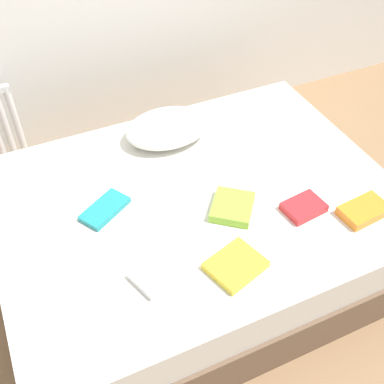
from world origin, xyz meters
name	(u,v)px	position (x,y,z in m)	size (l,w,h in m)	color
ground_plane	(196,258)	(0.00, 0.00, 0.00)	(8.00, 8.00, 0.00)	#93704C
bed	(196,229)	(0.00, 0.00, 0.25)	(2.00, 1.50, 0.50)	brown
pillow	(167,128)	(0.05, 0.49, 0.57)	(0.48, 0.35, 0.14)	white
textbook_teal	(105,209)	(-0.44, 0.08, 0.51)	(0.24, 0.13, 0.03)	teal
textbook_lime	(232,207)	(0.11, -0.16, 0.52)	(0.21, 0.19, 0.05)	#8CC638
textbook_white	(158,273)	(-0.35, -0.37, 0.51)	(0.21, 0.16, 0.03)	white
textbook_red	(304,207)	(0.43, -0.31, 0.52)	(0.19, 0.14, 0.04)	red
textbook_orange	(364,211)	(0.67, -0.44, 0.52)	(0.23, 0.14, 0.05)	orange
textbook_yellow	(236,265)	(-0.03, -0.47, 0.52)	(0.23, 0.19, 0.03)	yellow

